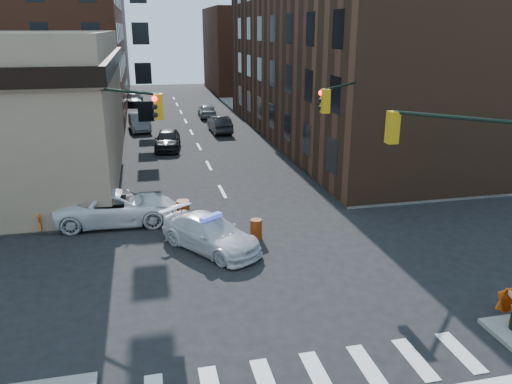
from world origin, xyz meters
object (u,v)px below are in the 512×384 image
barricade_nw_a (104,211)px  pedestrian_a (96,197)px  parked_car_enear (220,124)px  barrel_road (256,229)px  pedestrian_b (54,211)px  parked_car_wnear (168,139)px  police_car (210,234)px  pickup (118,207)px  barrel_bank (183,211)px  parked_car_wfar (139,122)px

barricade_nw_a → pedestrian_a: bearing=105.1°
parked_car_enear → barrel_road: 24.74m
pedestrian_b → barrel_road: bearing=-15.2°
parked_car_wnear → pedestrian_b: pedestrian_b is taller
police_car → pickup: (-4.03, 4.09, 0.09)m
pickup → barricade_nw_a: 0.74m
parked_car_wnear → barrel_road: parked_car_wnear is taller
parked_car_wnear → pedestrian_b: 16.84m
pickup → barrel_bank: (3.15, -0.64, -0.25)m
parked_car_enear → pedestrian_b: pedestrian_b is taller
police_car → parked_car_wnear: 19.52m
barrel_road → pedestrian_a: bearing=147.3°
pedestrian_a → pedestrian_b: (-1.79, -1.46, -0.08)m
barrel_bank → barricade_nw_a: (-3.85, 0.79, 0.07)m
pickup → parked_car_enear: (8.38, 21.18, -0.06)m
pedestrian_a → police_car: bearing=-45.2°
parked_car_enear → barrel_bank: size_ratio=4.07×
pickup → barrel_bank: size_ratio=5.19×
parked_car_wnear → parked_car_enear: size_ratio=1.02×
barrel_bank → barricade_nw_a: bearing=168.4°
police_car → parked_car_wnear: size_ratio=1.07×
pickup → barricade_nw_a: (-0.70, 0.15, -0.18)m
pedestrian_b → barricade_nw_a: pedestrian_b is taller
barrel_road → parked_car_wnear: bearing=98.8°
pickup → parked_car_enear: pickup is taller
pickup → pedestrian_a: pedestrian_a is taller
parked_car_enear → barrel_road: bearing=82.7°
parked_car_wfar → barrel_bank: size_ratio=4.28×
pickup → parked_car_wnear: bearing=-10.3°
pedestrian_a → barrel_bank: bearing=-23.0°
pickup → parked_car_enear: size_ratio=1.27×
parked_car_wnear → barricade_nw_a: (-4.00, -15.26, -0.16)m
pickup → pedestrian_b: 2.91m
barrel_road → barrel_bank: size_ratio=0.84×
pickup → parked_car_wnear: 15.76m
parked_car_wfar → pedestrian_a: bearing=-101.5°
pedestrian_a → parked_car_wnear: bearing=73.4°
parked_car_wnear → pedestrian_a: size_ratio=2.68×
parked_car_wfar → barrel_road: 27.70m
parked_car_enear → parked_car_wnear: bearing=46.4°
parked_car_wfar → barrel_road: parked_car_wfar is taller
police_car → parked_car_wnear: (-0.73, 19.50, 0.07)m
police_car → barricade_nw_a: police_car is taller
barrel_road → barrel_bank: barrel_bank is taller
pedestrian_b → barrel_road: size_ratio=1.68×
parked_car_wfar → pedestrian_b: pedestrian_b is taller
barrel_road → barrel_bank: 4.17m
police_car → barrel_bank: (-0.88, 3.45, -0.16)m
parked_car_wfar → barrel_bank: bearing=-91.1°
pedestrian_a → barricade_nw_a: pedestrian_a is taller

